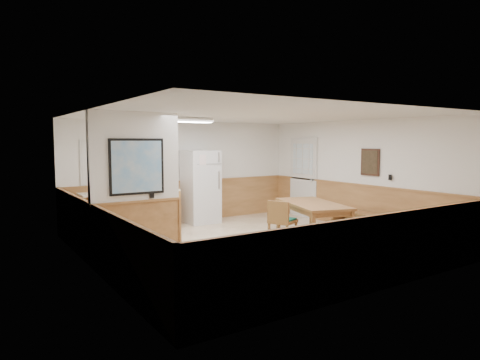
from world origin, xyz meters
TOP-DOWN VIEW (x-y plane):
  - ground at (0.00, 0.00)m, footprint 6.00×6.00m
  - ceiling at (0.00, 0.00)m, footprint 6.00×6.00m
  - back_wall at (0.00, 3.00)m, footprint 6.00×0.02m
  - right_wall at (3.00, 0.00)m, footprint 0.02×6.00m
  - left_wall at (-3.00, 0.00)m, footprint 0.02×6.00m
  - wainscot_back at (0.00, 2.98)m, footprint 6.00×0.04m
  - wainscot_right at (2.98, 0.00)m, footprint 0.04×6.00m
  - wainscot_left at (-2.98, 0.00)m, footprint 0.04×6.00m
  - partition_wall at (-2.25, 0.19)m, footprint 1.50×0.20m
  - kitchen_counter at (-1.21, 2.68)m, footprint 2.20×0.61m
  - exterior_door at (2.96, 1.90)m, footprint 0.07×1.02m
  - kitchen_window at (-2.10, 2.98)m, footprint 0.80×0.04m
  - wall_painting at (2.97, -0.30)m, footprint 0.04×0.50m
  - fluorescent_fixture at (-0.80, 1.30)m, footprint 1.20×0.30m
  - refrigerator at (0.26, 2.63)m, footprint 0.81×0.73m
  - dining_table at (1.36, -0.19)m, footprint 1.43×2.05m
  - dining_bench at (2.71, -0.29)m, footprint 0.58×1.70m
  - dining_chair at (0.58, -0.13)m, footprint 0.76×0.65m
  - fire_extinguisher at (-0.71, 2.70)m, footprint 0.14×0.14m
  - soap_bottle at (-2.20, 2.71)m, footprint 0.09×0.09m

SIDE VIEW (x-z plane):
  - ground at x=0.00m, z-range 0.00..0.00m
  - dining_bench at x=2.71m, z-range 0.12..0.57m
  - kitchen_counter at x=-1.21m, z-range -0.04..0.96m
  - dining_chair at x=0.58m, z-range 0.07..0.92m
  - wainscot_back at x=0.00m, z-range 0.00..1.00m
  - wainscot_right at x=2.98m, z-range 0.00..1.00m
  - wainscot_left at x=-2.98m, z-range 0.00..1.00m
  - dining_table at x=1.36m, z-range 0.28..1.03m
  - refrigerator at x=0.26m, z-range 0.00..1.79m
  - soap_bottle at x=-2.20m, z-range 0.90..1.11m
  - exterior_door at x=2.96m, z-range -0.02..2.13m
  - fire_extinguisher at x=-0.71m, z-range 0.88..1.29m
  - partition_wall at x=-2.25m, z-range -0.02..2.48m
  - back_wall at x=0.00m, z-range 0.00..2.50m
  - right_wall at x=3.00m, z-range 0.00..2.50m
  - left_wall at x=-3.00m, z-range 0.00..2.50m
  - kitchen_window at x=-2.10m, z-range 1.05..2.05m
  - wall_painting at x=2.97m, z-range 1.25..1.85m
  - fluorescent_fixture at x=-0.80m, z-range 2.40..2.49m
  - ceiling at x=0.00m, z-range 2.49..2.51m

